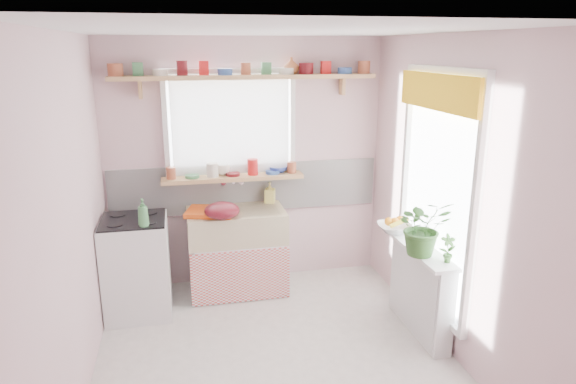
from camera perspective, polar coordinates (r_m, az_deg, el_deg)
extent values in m
plane|color=silver|center=(4.27, -1.25, -18.24)|extent=(3.20, 3.20, 0.00)
plane|color=white|center=(3.54, -1.50, 17.54)|extent=(3.20, 3.20, 0.00)
plane|color=beige|center=(5.25, -4.68, 3.17)|extent=(2.80, 0.00, 2.80)
plane|color=beige|center=(2.30, 6.44, -14.10)|extent=(2.80, 0.00, 2.80)
plane|color=beige|center=(3.74, -23.00, -3.30)|extent=(0.00, 3.20, 3.20)
plane|color=beige|center=(4.20, 17.72, -0.74)|extent=(0.00, 3.20, 3.20)
cube|color=white|center=(5.29, -4.60, 0.49)|extent=(2.74, 0.03, 0.50)
cube|color=pink|center=(5.35, -4.55, -1.58)|extent=(2.74, 0.02, 0.12)
cube|color=white|center=(5.15, -6.44, 7.41)|extent=(1.20, 0.01, 1.00)
cube|color=white|center=(5.09, -6.36, 7.31)|extent=(1.15, 0.02, 0.95)
cube|color=white|center=(4.37, 16.39, -0.02)|extent=(0.01, 1.10, 1.90)
cube|color=yellow|center=(4.19, 16.21, 10.64)|extent=(0.03, 1.20, 0.28)
cube|color=white|center=(5.25, -5.63, -8.06)|extent=(0.85, 0.55, 0.55)
cube|color=#CC413C|center=(5.00, -5.25, -9.33)|extent=(0.95, 0.02, 0.53)
cube|color=#C1B08D|center=(5.10, -5.76, -3.68)|extent=(0.95, 0.55, 0.30)
cylinder|color=silver|center=(5.22, -6.20, 1.36)|extent=(0.03, 0.22, 0.03)
cube|color=white|center=(4.95, -16.43, -8.01)|extent=(0.58, 0.58, 0.90)
cube|color=black|center=(4.79, -16.85, -3.01)|extent=(0.56, 0.56, 0.02)
cylinder|color=black|center=(4.67, -18.70, -3.46)|extent=(0.14, 0.14, 0.01)
cylinder|color=black|center=(4.64, -15.27, -3.28)|extent=(0.14, 0.14, 0.01)
cylinder|color=black|center=(4.93, -18.37, -2.41)|extent=(0.14, 0.14, 0.01)
cylinder|color=black|center=(4.91, -15.12, -2.24)|extent=(0.14, 0.14, 0.01)
cube|color=white|center=(4.63, 14.49, -10.56)|extent=(0.15, 0.90, 0.75)
cube|color=white|center=(4.47, 14.48, -6.17)|extent=(0.22, 0.95, 0.03)
cube|color=tan|center=(5.14, -6.13, 1.60)|extent=(1.40, 0.22, 0.04)
cube|color=tan|center=(5.00, -4.70, 12.62)|extent=(2.52, 0.24, 0.04)
cylinder|color=#A55133|center=(4.98, -18.65, 12.78)|extent=(0.11, 0.11, 0.12)
cylinder|color=#3F7F4C|center=(4.96, -16.34, 12.96)|extent=(0.11, 0.11, 0.12)
cylinder|color=silver|center=(4.96, -13.99, 12.77)|extent=(0.11, 0.11, 0.06)
cylinder|color=#590F14|center=(4.95, -11.68, 13.26)|extent=(0.11, 0.11, 0.12)
cylinder|color=red|center=(4.96, -9.35, 13.37)|extent=(0.11, 0.11, 0.12)
cylinder|color=#3359A5|center=(4.98, -7.02, 13.12)|extent=(0.11, 0.11, 0.06)
cylinder|color=#A55133|center=(5.00, -4.72, 13.54)|extent=(0.11, 0.11, 0.12)
cylinder|color=#3F7F4C|center=(5.03, -2.44, 13.59)|extent=(0.11, 0.11, 0.12)
cylinder|color=silver|center=(5.07, -0.18, 13.28)|extent=(0.11, 0.11, 0.06)
cylinder|color=#590F14|center=(5.11, 2.04, 13.63)|extent=(0.11, 0.11, 0.12)
cylinder|color=red|center=(5.16, 4.22, 13.62)|extent=(0.11, 0.11, 0.12)
cylinder|color=#3359A5|center=(5.22, 6.34, 13.26)|extent=(0.11, 0.11, 0.06)
cylinder|color=#A55133|center=(5.29, 8.43, 13.54)|extent=(0.11, 0.11, 0.12)
cylinder|color=#A55133|center=(5.10, -13.10, 2.08)|extent=(0.11, 0.11, 0.12)
cylinder|color=#3F7F4C|center=(5.10, -10.78, 2.22)|extent=(0.11, 0.11, 0.12)
cylinder|color=silver|center=(5.11, -8.45, 2.02)|extent=(0.11, 0.11, 0.06)
cylinder|color=#590F14|center=(5.12, -6.15, 2.47)|extent=(0.11, 0.11, 0.12)
cylinder|color=red|center=(5.15, -3.87, 2.59)|extent=(0.11, 0.11, 0.12)
cylinder|color=#3359A5|center=(5.19, -1.60, 2.38)|extent=(0.11, 0.11, 0.06)
cylinder|color=#A55133|center=(5.22, 0.63, 2.82)|extent=(0.11, 0.11, 0.12)
cube|color=#ED5715|center=(4.97, -8.60, -2.18)|extent=(0.52, 0.44, 0.04)
ellipsoid|color=#5D0F1B|center=(4.82, -7.35, -2.05)|extent=(0.44, 0.44, 0.15)
imported|color=#325F26|center=(4.24, 14.80, -3.75)|extent=(0.46, 0.41, 0.47)
imported|color=silver|center=(4.76, 11.75, -3.94)|extent=(0.34, 0.34, 0.08)
imported|color=#3B6E2C|center=(4.18, 17.34, -6.02)|extent=(0.13, 0.09, 0.23)
imported|color=#D4CC5E|center=(5.26, -2.03, -0.05)|extent=(0.13, 0.13, 0.22)
imported|color=white|center=(5.17, -7.21, 2.49)|extent=(0.14, 0.14, 0.11)
imported|color=#2F4199|center=(5.26, -1.08, 2.56)|extent=(0.22, 0.22, 0.06)
imported|color=#B56437|center=(5.14, 0.38, 13.86)|extent=(0.18, 0.18, 0.16)
imported|color=#43874D|center=(4.53, -15.81, -2.23)|extent=(0.12, 0.12, 0.24)
sphere|color=orange|center=(4.74, 11.79, -3.26)|extent=(0.08, 0.08, 0.08)
sphere|color=orange|center=(4.79, 12.30, -3.09)|extent=(0.08, 0.08, 0.08)
sphere|color=orange|center=(4.74, 11.14, -3.24)|extent=(0.08, 0.08, 0.08)
cylinder|color=yellow|center=(4.70, 12.26, -3.32)|extent=(0.18, 0.04, 0.10)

